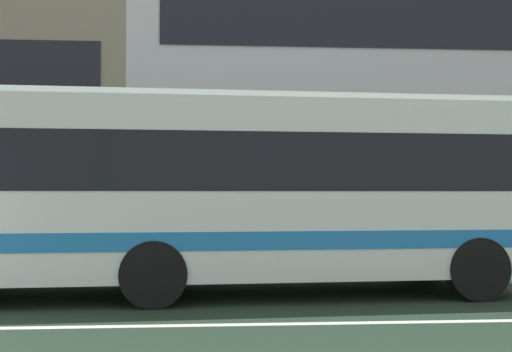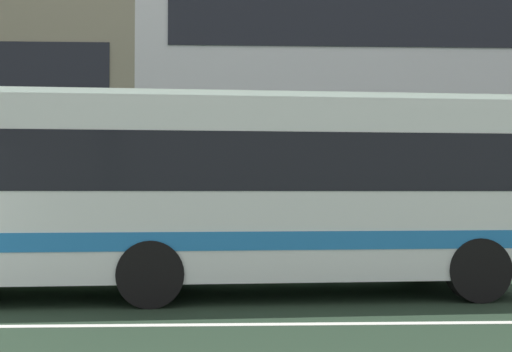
% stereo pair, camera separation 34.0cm
% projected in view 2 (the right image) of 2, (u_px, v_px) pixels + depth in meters
% --- Properties ---
extents(hedge_row_far, '(13.61, 1.10, 0.75)m').
position_uv_depth(hedge_row_far, '(117.00, 251.00, 13.80)').
color(hedge_row_far, '#305828').
rests_on(hedge_row_far, ground_plane).
extents(apartment_block_right, '(24.44, 11.80, 12.70)m').
position_uv_depth(apartment_block_right, '(466.00, 78.00, 24.15)').
color(apartment_block_right, silver).
rests_on(apartment_block_right, ground_plane).
extents(transit_bus, '(10.92, 3.12, 3.28)m').
position_uv_depth(transit_bus, '(196.00, 187.00, 10.19)').
color(transit_bus, silver).
rests_on(transit_bus, ground_plane).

